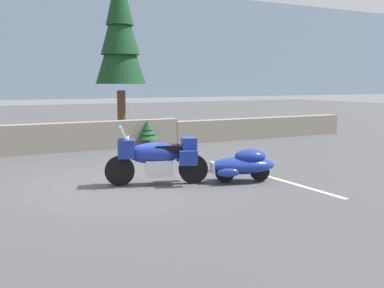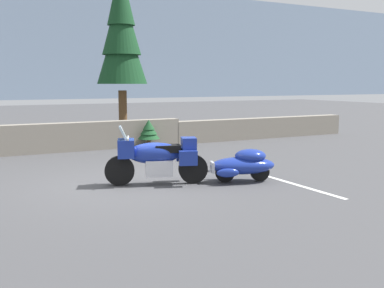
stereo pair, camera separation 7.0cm
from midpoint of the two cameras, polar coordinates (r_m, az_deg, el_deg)
ground_plane at (r=10.47m, az=-8.31°, el=-4.99°), size 80.00×80.00×0.00m
stone_guard_wall at (r=15.77m, az=-16.21°, el=0.71°), size 24.00×0.52×0.96m
touring_motorcycle at (r=10.30m, az=-4.63°, el=-1.62°), size 2.22×1.21×1.33m
car_shaped_trailer at (r=10.64m, az=6.17°, el=-2.49°), size 2.19×1.17×0.76m
pine_tree_tall at (r=18.62m, az=-9.05°, el=13.70°), size 1.97×1.97×6.83m
pine_sapling_near at (r=16.12m, az=-5.64°, el=1.69°), size 0.76×0.76×0.99m
parking_stripe_marker at (r=10.84m, az=11.54°, el=-4.62°), size 0.12×3.60×0.01m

